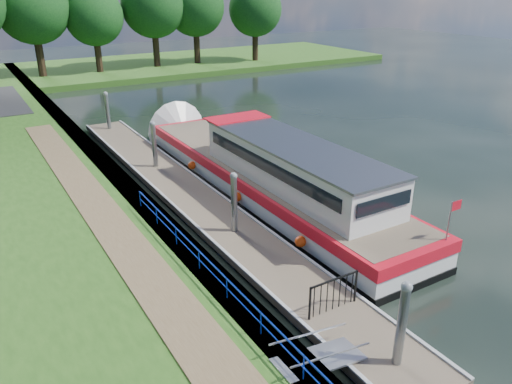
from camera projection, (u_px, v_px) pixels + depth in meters
ground at (381, 363)px, 13.97m from camera, size 160.00×160.00×0.00m
bank_edge at (125, 191)px, 24.41m from camera, size 1.10×90.00×0.78m
far_bank at (148, 66)px, 60.51m from camera, size 60.00×18.00×0.60m
footpath at (134, 255)px, 17.86m from camera, size 1.60×40.00×0.05m
blue_fence at (243, 300)px, 14.50m from camera, size 0.04×18.04×0.72m
pontoon at (190, 198)px, 24.13m from camera, size 2.50×30.00×0.56m
mooring_piles at (189, 177)px, 23.70m from camera, size 0.30×27.30×3.55m
gangway at (319, 358)px, 13.23m from camera, size 2.58×1.00×0.92m
gate_panel at (334, 290)px, 15.25m from camera, size 1.85×0.05×1.15m
barge at (260, 171)px, 24.99m from camera, size 4.36×21.15×4.78m
horizon_trees at (19, 2)px, 48.42m from camera, size 54.38×10.03×12.87m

